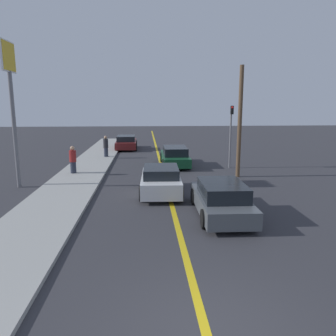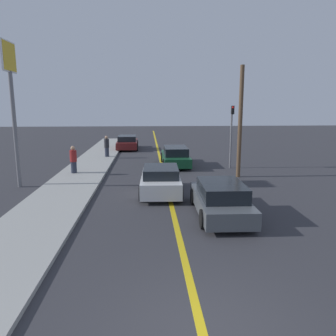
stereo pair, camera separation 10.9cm
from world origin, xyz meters
The scene contains 12 objects.
ground_plane centered at (0.00, 0.00, 0.00)m, with size 120.00×120.00×0.00m, color #333338.
road_center_line centered at (0.00, 18.00, 0.00)m, with size 0.20×60.00×0.01m.
sidewalk_left centered at (-4.98, 17.45, 0.07)m, with size 2.84×34.90×0.14m.
car_near_right_lane centered at (1.79, 6.62, 0.64)m, with size 1.99×4.53×1.33m.
car_ahead_center centered at (-0.37, 9.87, 0.66)m, with size 2.04×4.09×1.34m.
car_far_distant centered at (0.96, 17.24, 0.65)m, with size 1.89×4.76×1.33m.
car_parked_left_lot centered at (-2.90, 26.02, 0.64)m, with size 2.06×4.53×1.32m.
pedestrian_near_curb centered at (-5.45, 14.44, 0.94)m, with size 0.40×0.40×1.64m.
pedestrian_mid_group centered at (-4.21, 20.71, 0.96)m, with size 0.39×0.39×1.66m.
traffic_light centered at (4.56, 16.02, 2.53)m, with size 0.18×0.40×4.13m.
roadside_sign centered at (-7.62, 11.64, 5.22)m, with size 0.20×1.58×7.21m.
utility_pole centered at (4.35, 13.32, 3.19)m, with size 0.24×0.24×6.38m.
Camera 1 is at (-1.09, -5.30, 4.20)m, focal length 35.00 mm.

